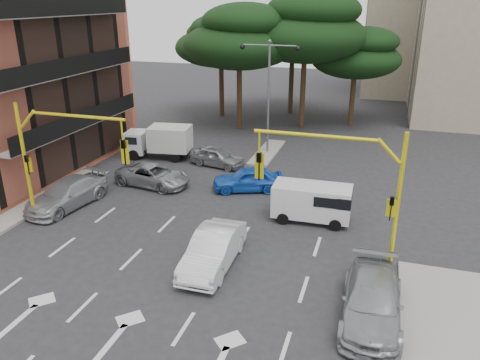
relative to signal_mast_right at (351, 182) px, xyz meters
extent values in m
plane|color=#28282B|center=(-6.80, -1.99, -3.88)|extent=(120.00, 120.00, 0.00)
cube|color=gray|center=(-6.80, 14.01, -3.81)|extent=(1.40, 6.00, 0.15)
cube|color=black|center=(-17.24, 6.01, 2.12)|extent=(0.12, 14.72, 11.20)
cube|color=black|center=(3.14, 30.01, 4.62)|extent=(0.12, 11.04, 16.20)
cube|color=tan|center=(6.20, 42.01, 4.12)|extent=(16.00, 12.00, 16.00)
cube|color=black|center=(-1.86, 42.01, 3.62)|extent=(0.12, 11.04, 14.20)
cylinder|color=#382616|center=(-10.80, 20.01, -1.41)|extent=(0.44, 0.44, 4.95)
ellipsoid|color=black|center=(-10.80, 20.01, 3.05)|extent=(9.15, 9.15, 3.87)
ellipsoid|color=black|center=(-10.20, 19.61, 4.92)|extent=(6.86, 6.86, 2.86)
ellipsoid|color=black|center=(-11.30, 20.31, 4.37)|extent=(6.07, 6.07, 2.64)
cylinder|color=#382616|center=(-5.80, 22.01, -1.18)|extent=(0.44, 0.44, 5.40)
ellipsoid|color=black|center=(-5.80, 22.01, 3.68)|extent=(9.98, 9.98, 4.22)
ellipsoid|color=black|center=(-5.20, 21.61, 5.72)|extent=(7.49, 7.49, 3.12)
ellipsoid|color=black|center=(-6.30, 22.31, 5.12)|extent=(6.62, 6.62, 2.88)
cylinder|color=#382616|center=(-13.80, 24.01, -1.63)|extent=(0.44, 0.44, 4.50)
ellipsoid|color=black|center=(-13.80, 24.01, 2.42)|extent=(8.32, 8.32, 3.52)
ellipsoid|color=black|center=(-13.20, 23.61, 4.12)|extent=(6.24, 6.24, 2.60)
ellipsoid|color=black|center=(-14.30, 24.31, 3.62)|extent=(5.52, 5.52, 2.40)
cylinder|color=#382616|center=(-1.80, 24.01, -1.86)|extent=(0.44, 0.44, 4.05)
ellipsoid|color=black|center=(-1.80, 24.01, 1.79)|extent=(7.49, 7.49, 3.17)
ellipsoid|color=black|center=(-1.20, 23.61, 3.32)|extent=(5.62, 5.62, 2.34)
ellipsoid|color=black|center=(-2.30, 24.31, 2.87)|extent=(4.97, 4.97, 2.16)
cylinder|color=#382616|center=(-7.80, 27.01, -1.41)|extent=(0.44, 0.44, 4.95)
ellipsoid|color=black|center=(-7.80, 27.01, 3.05)|extent=(9.15, 9.15, 3.87)
ellipsoid|color=black|center=(-7.20, 26.61, 4.92)|extent=(6.86, 6.86, 2.86)
ellipsoid|color=black|center=(-8.30, 27.31, 4.37)|extent=(6.07, 6.07, 2.64)
cylinder|color=yellow|center=(1.80, 0.01, -0.88)|extent=(0.18, 0.18, 6.00)
cylinder|color=yellow|center=(1.25, 0.01, 1.37)|extent=(0.95, 0.14, 0.95)
cylinder|color=yellow|center=(-1.50, 0.01, 1.72)|extent=(4.80, 0.14, 0.14)
cylinder|color=yellow|center=(-3.70, 0.01, 1.27)|extent=(0.08, 0.08, 0.90)
imported|color=black|center=(-3.70, 0.01, 0.22)|extent=(0.20, 0.24, 1.20)
cube|color=yellow|center=(-3.70, 0.09, 0.22)|extent=(0.36, 0.06, 1.10)
imported|color=black|center=(1.58, -0.14, -0.88)|extent=(0.16, 0.20, 1.00)
cube|color=yellow|center=(1.58, -0.04, -0.88)|extent=(0.35, 0.08, 0.70)
cylinder|color=yellow|center=(-15.40, 0.01, -0.88)|extent=(0.18, 0.18, 6.00)
cylinder|color=yellow|center=(-14.85, 0.01, 1.37)|extent=(0.95, 0.14, 0.95)
cylinder|color=yellow|center=(-12.10, 0.01, 1.72)|extent=(4.80, 0.14, 0.14)
cylinder|color=yellow|center=(-9.90, 0.01, 1.27)|extent=(0.08, 0.08, 0.90)
imported|color=black|center=(-9.90, 0.01, 0.22)|extent=(0.20, 0.24, 1.20)
cube|color=yellow|center=(-9.90, 0.09, 0.22)|extent=(0.36, 0.06, 1.10)
imported|color=black|center=(-15.18, -0.14, -0.88)|extent=(0.16, 0.20, 1.00)
cube|color=yellow|center=(-15.18, -0.04, -0.88)|extent=(0.35, 0.08, 0.70)
cylinder|color=slate|center=(-6.80, 14.01, 0.02)|extent=(0.16, 0.16, 7.50)
cylinder|color=slate|center=(-7.70, 14.01, 3.67)|extent=(1.80, 0.10, 0.10)
sphere|color=black|center=(-8.70, 14.01, 3.52)|extent=(0.36, 0.36, 0.36)
cylinder|color=slate|center=(-5.90, 14.01, 3.67)|extent=(1.80, 0.10, 0.10)
sphere|color=black|center=(-4.90, 14.01, 3.52)|extent=(0.36, 0.36, 0.36)
sphere|color=slate|center=(-6.80, 14.01, 3.92)|extent=(0.24, 0.24, 0.24)
imported|color=silver|center=(-5.23, -1.41, -3.12)|extent=(1.67, 4.64, 1.52)
imported|color=blue|center=(-6.19, 6.96, -3.19)|extent=(4.38, 2.97, 1.39)
imported|color=#A5A8AD|center=(-14.80, 1.90, -3.16)|extent=(2.78, 5.24, 1.45)
imported|color=#929499|center=(-11.81, 5.99, -3.25)|extent=(4.78, 2.70, 1.26)
imported|color=#94979C|center=(-9.34, 10.41, -3.25)|extent=(3.95, 2.20, 1.27)
imported|color=#95999D|center=(1.23, -3.01, -3.16)|extent=(2.12, 5.02, 1.45)
camera|label=1|loc=(0.89, -17.31, 6.64)|focal=35.00mm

